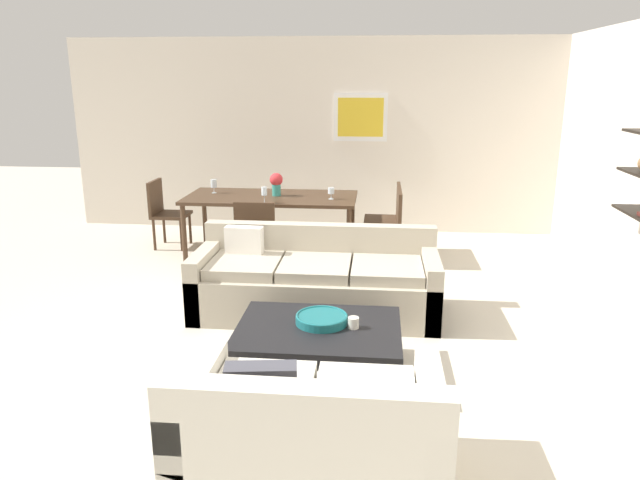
% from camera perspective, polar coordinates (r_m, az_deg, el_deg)
% --- Properties ---
extents(ground_plane, '(18.00, 18.00, 0.00)m').
position_cam_1_polar(ground_plane, '(5.32, -0.51, -8.37)').
color(ground_plane, beige).
extents(back_wall_unit, '(8.40, 0.09, 2.70)m').
position_cam_1_polar(back_wall_unit, '(8.41, 4.15, 10.00)').
color(back_wall_unit, silver).
rests_on(back_wall_unit, ground).
extents(sofa_beige, '(2.25, 0.90, 0.78)m').
position_cam_1_polar(sofa_beige, '(5.53, -0.46, -4.19)').
color(sofa_beige, '#B2A893').
rests_on(sofa_beige, ground).
extents(loveseat_white, '(1.42, 0.90, 0.78)m').
position_cam_1_polar(loveseat_white, '(3.33, -0.97, -18.49)').
color(loveseat_white, silver).
rests_on(loveseat_white, ground).
extents(coffee_table, '(1.21, 0.91, 0.38)m').
position_cam_1_polar(coffee_table, '(4.45, -0.15, -10.67)').
color(coffee_table, black).
rests_on(coffee_table, ground).
extents(decorative_bowl, '(0.39, 0.39, 0.07)m').
position_cam_1_polar(decorative_bowl, '(4.42, 0.17, -7.64)').
color(decorative_bowl, '#19666B').
rests_on(decorative_bowl, coffee_table).
extents(candle_jar, '(0.08, 0.08, 0.08)m').
position_cam_1_polar(candle_jar, '(4.35, 3.27, -8.03)').
color(candle_jar, silver).
rests_on(candle_jar, coffee_table).
extents(dining_table, '(2.09, 0.98, 0.75)m').
position_cam_1_polar(dining_table, '(7.26, -4.76, 3.80)').
color(dining_table, '#422D1E').
rests_on(dining_table, ground).
extents(dining_chair_right_far, '(0.44, 0.44, 0.88)m').
position_cam_1_polar(dining_chair_right_far, '(7.40, 6.71, 2.52)').
color(dining_chair_right_far, '#422D1E').
rests_on(dining_chair_right_far, ground).
extents(dining_chair_left_far, '(0.44, 0.44, 0.88)m').
position_cam_1_polar(dining_chair_left_far, '(7.89, -14.87, 2.92)').
color(dining_chair_left_far, '#422D1E').
rests_on(dining_chair_left_far, ground).
extents(dining_chair_foot, '(0.44, 0.44, 0.88)m').
position_cam_1_polar(dining_chair_foot, '(6.45, -6.14, 0.59)').
color(dining_chair_foot, '#422D1E').
rests_on(dining_chair_foot, ground).
extents(dining_chair_right_near, '(0.44, 0.44, 0.88)m').
position_cam_1_polar(dining_chair_right_near, '(6.97, 6.76, 1.71)').
color(dining_chair_right_near, '#422D1E').
rests_on(dining_chair_right_near, ground).
extents(wine_glass_foot, '(0.07, 0.07, 0.19)m').
position_cam_1_polar(wine_glass_foot, '(6.81, -5.44, 4.69)').
color(wine_glass_foot, silver).
rests_on(wine_glass_foot, dining_table).
extents(wine_glass_right_near, '(0.08, 0.08, 0.14)m').
position_cam_1_polar(wine_glass_right_near, '(7.02, 1.09, 4.76)').
color(wine_glass_right_near, silver).
rests_on(wine_glass_right_near, dining_table).
extents(wine_glass_left_far, '(0.08, 0.08, 0.17)m').
position_cam_1_polar(wine_glass_left_far, '(7.52, -10.29, 5.39)').
color(wine_glass_left_far, silver).
rests_on(wine_glass_left_far, dining_table).
extents(centerpiece_vase, '(0.16, 0.16, 0.28)m').
position_cam_1_polar(centerpiece_vase, '(7.24, -4.27, 5.60)').
color(centerpiece_vase, teal).
rests_on(centerpiece_vase, dining_table).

